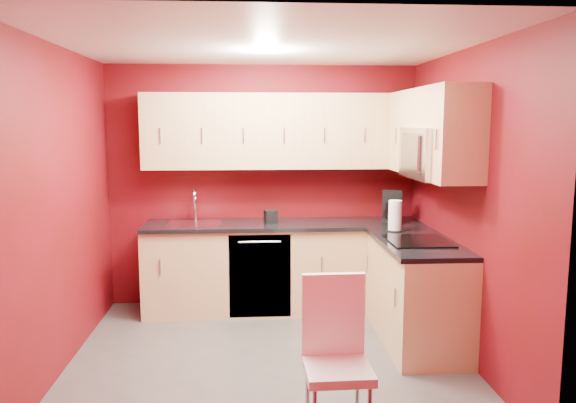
{
  "coord_description": "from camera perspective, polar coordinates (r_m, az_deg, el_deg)",
  "views": [
    {
      "loc": [
        -0.14,
        -4.38,
        1.91
      ],
      "look_at": [
        0.2,
        0.55,
        1.22
      ],
      "focal_mm": 35.0,
      "sensor_mm": 36.0,
      "label": 1
    }
  ],
  "objects": [
    {
      "name": "sink",
      "position": [
        5.69,
        -9.51,
        -1.87
      ],
      "size": [
        0.52,
        0.42,
        0.35
      ],
      "color": "silver",
      "rests_on": "countertop_back"
    },
    {
      "name": "wall_left",
      "position": [
        4.66,
        -22.12,
        -0.73
      ],
      "size": [
        0.0,
        3.0,
        3.0
      ],
      "primitive_type": "plane",
      "rotation": [
        1.57,
        0.0,
        1.57
      ],
      "color": "maroon",
      "rests_on": "floor"
    },
    {
      "name": "napkin_holder",
      "position": [
        5.64,
        -1.77,
        -1.55
      ],
      "size": [
        0.14,
        0.14,
        0.13
      ],
      "primitive_type": null,
      "rotation": [
        0.0,
        0.0,
        0.21
      ],
      "color": "black",
      "rests_on": "countertop_back"
    },
    {
      "name": "wall_front",
      "position": [
        2.96,
        -1.1,
        -4.9
      ],
      "size": [
        3.2,
        0.0,
        3.2
      ],
      "primitive_type": "plane",
      "rotation": [
        -1.57,
        0.0,
        0.0
      ],
      "color": "maroon",
      "rests_on": "floor"
    },
    {
      "name": "wall_right",
      "position": [
        4.76,
        17.58,
        -0.34
      ],
      "size": [
        0.0,
        3.0,
        3.0
      ],
      "primitive_type": "plane",
      "rotation": [
        1.57,
        0.0,
        -1.57
      ],
      "color": "maroon",
      "rests_on": "floor"
    },
    {
      "name": "upper_cabinets_right",
      "position": [
        5.07,
        14.2,
        7.51
      ],
      "size": [
        0.35,
        1.55,
        0.75
      ],
      "color": "tan",
      "rests_on": "wall_right"
    },
    {
      "name": "base_cabinets_back",
      "position": [
        5.78,
        -0.42,
        -6.78
      ],
      "size": [
        2.8,
        0.6,
        0.87
      ],
      "primitive_type": "cube",
      "color": "tan",
      "rests_on": "floor"
    },
    {
      "name": "downlight",
      "position": [
        4.72,
        -2.26,
        15.01
      ],
      "size": [
        0.2,
        0.2,
        0.01
      ],
      "primitive_type": "cylinder",
      "color": "white",
      "rests_on": "ceiling"
    },
    {
      "name": "dishwasher_front",
      "position": [
        5.49,
        -2.86,
        -7.59
      ],
      "size": [
        0.6,
        0.02,
        0.82
      ],
      "primitive_type": "cube",
      "color": "black",
      "rests_on": "base_cabinets_back"
    },
    {
      "name": "wall_back",
      "position": [
        5.92,
        -2.54,
        1.6
      ],
      "size": [
        3.2,
        0.0,
        3.2
      ],
      "primitive_type": "plane",
      "rotation": [
        1.57,
        0.0,
        0.0
      ],
      "color": "maroon",
      "rests_on": "floor"
    },
    {
      "name": "cooktop",
      "position": [
        4.9,
        13.06,
        -3.93
      ],
      "size": [
        0.5,
        0.55,
        0.01
      ],
      "primitive_type": "cube",
      "color": "black",
      "rests_on": "countertop_right"
    },
    {
      "name": "countertop_right",
      "position": [
        4.93,
        12.99,
        -4.13
      ],
      "size": [
        0.63,
        1.27,
        0.04
      ],
      "primitive_type": "cube",
      "color": "black",
      "rests_on": "base_cabinets_right"
    },
    {
      "name": "paper_towel",
      "position": [
        5.31,
        10.82,
        -1.43
      ],
      "size": [
        0.21,
        0.21,
        0.29
      ],
      "primitive_type": null,
      "rotation": [
        0.0,
        0.0,
        -0.39
      ],
      "color": "white",
      "rests_on": "countertop_right"
    },
    {
      "name": "dining_chair",
      "position": [
        3.52,
        5.06,
        -15.81
      ],
      "size": [
        0.4,
        0.42,
        0.98
      ],
      "primitive_type": null,
      "rotation": [
        0.0,
        0.0,
        0.02
      ],
      "color": "white",
      "rests_on": "floor"
    },
    {
      "name": "upper_cabinets_back",
      "position": [
        5.71,
        -0.51,
        7.16
      ],
      "size": [
        2.8,
        0.35,
        0.75
      ],
      "primitive_type": "cube",
      "color": "tan",
      "rests_on": "wall_back"
    },
    {
      "name": "countertop_back",
      "position": [
        5.67,
        -0.41,
        -2.36
      ],
      "size": [
        2.8,
        0.63,
        0.04
      ],
      "primitive_type": "cube",
      "color": "black",
      "rests_on": "base_cabinets_back"
    },
    {
      "name": "microwave",
      "position": [
        4.83,
        14.64,
        4.78
      ],
      "size": [
        0.42,
        0.76,
        0.42
      ],
      "color": "silver",
      "rests_on": "upper_cabinets_right"
    },
    {
      "name": "coffee_maker",
      "position": [
        5.71,
        10.51,
        -0.57
      ],
      "size": [
        0.26,
        0.3,
        0.32
      ],
      "primitive_type": null,
      "rotation": [
        0.0,
        0.0,
        -0.27
      ],
      "color": "black",
      "rests_on": "countertop_back"
    },
    {
      "name": "floor",
      "position": [
        4.78,
        -1.98,
        -15.56
      ],
      "size": [
        3.2,
        3.2,
        0.0
      ],
      "primitive_type": "plane",
      "color": "#4D4B48",
      "rests_on": "ground"
    },
    {
      "name": "ceiling",
      "position": [
        4.42,
        -2.15,
        15.67
      ],
      "size": [
        3.2,
        3.2,
        0.0
      ],
      "primitive_type": "plane",
      "rotation": [
        3.14,
        0.0,
        0.0
      ],
      "color": "white",
      "rests_on": "wall_back"
    },
    {
      "name": "base_cabinets_right",
      "position": [
        5.07,
        12.94,
        -9.13
      ],
      "size": [
        0.6,
        1.3,
        0.87
      ],
      "primitive_type": "cube",
      "color": "tan",
      "rests_on": "floor"
    }
  ]
}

